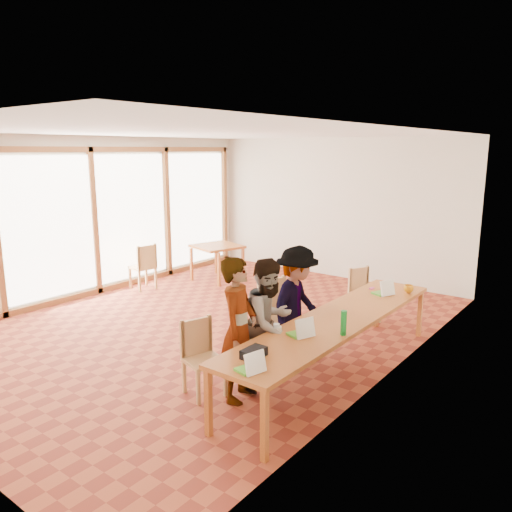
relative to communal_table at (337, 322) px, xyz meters
The scene contains 24 objects.
ground 2.63m from the communal_table, behind, with size 8.00×8.00×0.00m, color #A24427.
wall_back 5.13m from the communal_table, 119.56° to the left, with size 6.00×0.10×3.00m, color beige.
wall_right 1.03m from the communal_table, 39.24° to the left, with size 0.10×8.00×3.00m, color beige.
window_wall 5.53m from the communal_table, behind, with size 0.10×8.00×3.00m, color white.
ceiling 3.43m from the communal_table, behind, with size 6.00×8.00×0.04m, color white.
communal_table is the anchor object (origin of this frame).
side_table 5.02m from the communal_table, 148.90° to the left, with size 0.90×0.90×0.75m.
chair_near 1.69m from the communal_table, 128.17° to the right, with size 0.51×0.51×0.46m.
chair_mid 1.02m from the communal_table, behind, with size 0.45×0.45×0.48m.
chair_far 1.14m from the communal_table, 166.62° to the left, with size 0.60×0.60×0.53m.
chair_empty 2.21m from the communal_table, 108.13° to the left, with size 0.54×0.54×0.46m.
chair_spare 5.03m from the communal_table, 167.11° to the left, with size 0.49×0.49×0.49m.
person_near 1.31m from the communal_table, 117.07° to the right, with size 0.59×0.39×1.62m, color gray.
person_mid 0.88m from the communal_table, 125.43° to the right, with size 0.75×0.58×1.54m, color gray.
person_far 0.64m from the communal_table, behind, with size 1.00×0.58×1.55m, color gray.
laptop_near 1.82m from the communal_table, 86.83° to the right, with size 0.25×0.28×0.20m.
laptop_mid 0.78m from the communal_table, 90.94° to the right, with size 0.29×0.31×0.21m.
laptop_far 1.29m from the communal_table, 87.87° to the left, with size 0.30×0.32×0.22m.
yellow_mug 1.62m from the communal_table, 80.47° to the left, with size 0.14×0.14×0.11m, color orange.
green_bottle 0.60m from the communal_table, 55.41° to the right, with size 0.07×0.07×0.28m, color #15822A.
clear_glass 0.89m from the communal_table, 111.27° to the right, with size 0.07×0.07×0.09m, color silver.
condiment_cup 0.88m from the communal_table, 110.39° to the right, with size 0.08×0.08×0.06m, color white.
pink_phone 1.47m from the communal_table, 98.86° to the left, with size 0.05×0.10×0.01m, color #D03789.
black_pouch 1.55m from the communal_table, 93.33° to the right, with size 0.16×0.26×0.09m, color black.
Camera 1 is at (5.23, -5.57, 2.75)m, focal length 35.00 mm.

